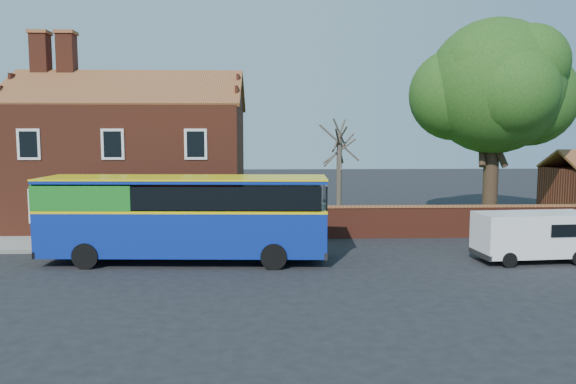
{
  "coord_description": "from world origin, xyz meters",
  "views": [
    {
      "loc": [
        0.42,
        -20.05,
        5.13
      ],
      "look_at": [
        1.4,
        5.0,
        2.5
      ],
      "focal_mm": 35.0,
      "sensor_mm": 36.0,
      "label": 1
    }
  ],
  "objects": [
    {
      "name": "grass_strip",
      "position": [
        13.0,
        13.0,
        0.02
      ],
      "size": [
        26.0,
        12.0,
        0.04
      ],
      "primitive_type": "cube",
      "color": "#426B28",
      "rests_on": "ground"
    },
    {
      "name": "boundary_wall",
      "position": [
        13.0,
        7.0,
        0.81
      ],
      "size": [
        22.0,
        0.38,
        1.6
      ],
      "color": "maroon",
      "rests_on": "ground"
    },
    {
      "name": "van_near",
      "position": [
        11.1,
        1.67,
        1.1
      ],
      "size": [
        4.63,
        2.18,
        1.97
      ],
      "rotation": [
        0.0,
        0.0,
        0.09
      ],
      "color": "white",
      "rests_on": "ground"
    },
    {
      "name": "pavement",
      "position": [
        -7.0,
        5.75,
        0.06
      ],
      "size": [
        18.0,
        3.5,
        0.12
      ],
      "primitive_type": "cube",
      "color": "gray",
      "rests_on": "ground"
    },
    {
      "name": "bus",
      "position": [
        -3.17,
        2.26,
        1.93
      ],
      "size": [
        11.33,
        3.4,
        3.41
      ],
      "rotation": [
        0.0,
        0.0,
        -0.05
      ],
      "color": "navy",
      "rests_on": "ground"
    },
    {
      "name": "ground",
      "position": [
        0.0,
        0.0,
        0.0
      ],
      "size": [
        120.0,
        120.0,
        0.0
      ],
      "primitive_type": "plane",
      "color": "black",
      "rests_on": "ground"
    },
    {
      "name": "kerb",
      "position": [
        -7.0,
        4.0,
        0.07
      ],
      "size": [
        18.0,
        0.15,
        0.14
      ],
      "primitive_type": "cube",
      "color": "slate",
      "rests_on": "ground"
    },
    {
      "name": "bare_tree",
      "position": [
        4.46,
        10.78,
        2.89
      ],
      "size": [
        2.11,
        2.51,
        5.63
      ],
      "color": "#4C4238",
      "rests_on": "ground"
    },
    {
      "name": "shop_building",
      "position": [
        -7.02,
        11.5,
        3.41
      ],
      "size": [
        12.3,
        8.13,
        10.5
      ],
      "color": "maroon",
      "rests_on": "ground"
    },
    {
      "name": "large_tree",
      "position": [
        13.09,
        11.02,
        7.45
      ],
      "size": [
        9.33,
        7.38,
        11.38
      ],
      "color": "black",
      "rests_on": "ground"
    }
  ]
}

